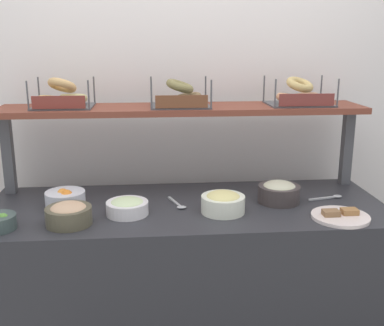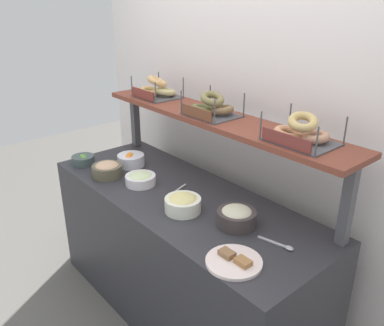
{
  "view_description": "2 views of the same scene",
  "coord_description": "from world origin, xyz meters",
  "px_view_note": "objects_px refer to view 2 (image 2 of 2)",
  "views": [
    {
      "loc": [
        -0.16,
        -2.07,
        1.6
      ],
      "look_at": [
        0.03,
        0.08,
        1.03
      ],
      "focal_mm": 43.8,
      "sensor_mm": 36.0,
      "label": 1
    },
    {
      "loc": [
        1.63,
        -1.3,
        1.93
      ],
      "look_at": [
        -0.0,
        0.09,
        1.03
      ],
      "focal_mm": 37.51,
      "sensor_mm": 36.0,
      "label": 2
    }
  ],
  "objects_px": {
    "bowl_veggie_mix": "(83,160)",
    "serving_spoon_near_plate": "(175,192)",
    "serving_plate_white": "(234,261)",
    "bagel_basket_sesame": "(301,133)",
    "bowl_scallion_spread": "(141,179)",
    "serving_spoon_by_edge": "(281,245)",
    "bowl_hummus": "(107,169)",
    "bagel_basket_poppy": "(211,108)",
    "bowl_fruit_salad": "(131,160)",
    "bowl_egg_salad": "(183,203)",
    "bowl_tuna_salad": "(236,216)",
    "bagel_basket_plain": "(157,90)"
  },
  "relations": [
    {
      "from": "bagel_basket_plain",
      "to": "bowl_tuna_salad",
      "type": "bearing_deg",
      "value": -14.62
    },
    {
      "from": "bagel_basket_sesame",
      "to": "bowl_egg_salad",
      "type": "bearing_deg",
      "value": -140.16
    },
    {
      "from": "bowl_scallion_spread",
      "to": "serving_spoon_by_edge",
      "type": "height_order",
      "value": "bowl_scallion_spread"
    },
    {
      "from": "bowl_scallion_spread",
      "to": "bowl_tuna_salad",
      "type": "xyz_separation_m",
      "value": [
        0.71,
        0.1,
        0.01
      ]
    },
    {
      "from": "bowl_tuna_salad",
      "to": "bowl_hummus",
      "type": "xyz_separation_m",
      "value": [
        -0.95,
        -0.2,
        -0.0
      ]
    },
    {
      "from": "serving_plate_white",
      "to": "serving_spoon_near_plate",
      "type": "xyz_separation_m",
      "value": [
        -0.69,
        0.22,
        -0.0
      ]
    },
    {
      "from": "bagel_basket_sesame",
      "to": "bowl_fruit_salad",
      "type": "bearing_deg",
      "value": -168.25
    },
    {
      "from": "serving_spoon_by_edge",
      "to": "bagel_basket_sesame",
      "type": "bearing_deg",
      "value": 116.33
    },
    {
      "from": "serving_plate_white",
      "to": "serving_spoon_by_edge",
      "type": "relative_size",
      "value": 1.4
    },
    {
      "from": "bowl_veggie_mix",
      "to": "serving_spoon_near_plate",
      "type": "relative_size",
      "value": 0.9
    },
    {
      "from": "bowl_veggie_mix",
      "to": "bagel_basket_poppy",
      "type": "bearing_deg",
      "value": 30.94
    },
    {
      "from": "bowl_fruit_salad",
      "to": "bowl_egg_salad",
      "type": "xyz_separation_m",
      "value": [
        0.72,
        -0.13,
        0.01
      ]
    },
    {
      "from": "bowl_fruit_salad",
      "to": "bowl_tuna_salad",
      "type": "height_order",
      "value": "bowl_tuna_salad"
    },
    {
      "from": "bowl_hummus",
      "to": "serving_spoon_by_edge",
      "type": "xyz_separation_m",
      "value": [
        1.22,
        0.22,
        -0.04
      ]
    },
    {
      "from": "bowl_hummus",
      "to": "bagel_basket_poppy",
      "type": "xyz_separation_m",
      "value": [
        0.5,
        0.44,
        0.43
      ]
    },
    {
      "from": "bowl_egg_salad",
      "to": "bagel_basket_plain",
      "type": "distance_m",
      "value": 0.94
    },
    {
      "from": "bowl_fruit_salad",
      "to": "bagel_basket_sesame",
      "type": "bearing_deg",
      "value": 11.75
    },
    {
      "from": "bowl_scallion_spread",
      "to": "serving_spoon_near_plate",
      "type": "relative_size",
      "value": 1.1
    },
    {
      "from": "bagel_basket_poppy",
      "to": "serving_spoon_by_edge",
      "type": "bearing_deg",
      "value": -16.85
    },
    {
      "from": "bowl_hummus",
      "to": "serving_spoon_by_edge",
      "type": "distance_m",
      "value": 1.24
    },
    {
      "from": "serving_plate_white",
      "to": "serving_spoon_near_plate",
      "type": "distance_m",
      "value": 0.73
    },
    {
      "from": "bowl_egg_salad",
      "to": "bowl_tuna_salad",
      "type": "bearing_deg",
      "value": 21.67
    },
    {
      "from": "bowl_tuna_salad",
      "to": "bagel_basket_sesame",
      "type": "bearing_deg",
      "value": 58.92
    },
    {
      "from": "bowl_veggie_mix",
      "to": "serving_spoon_near_plate",
      "type": "distance_m",
      "value": 0.78
    },
    {
      "from": "bagel_basket_plain",
      "to": "serving_spoon_near_plate",
      "type": "bearing_deg",
      "value": -27.46
    },
    {
      "from": "bowl_tuna_salad",
      "to": "bowl_egg_salad",
      "type": "relative_size",
      "value": 1.01
    },
    {
      "from": "serving_spoon_by_edge",
      "to": "bowl_tuna_salad",
      "type": "bearing_deg",
      "value": -174.73
    },
    {
      "from": "bowl_tuna_salad",
      "to": "serving_spoon_by_edge",
      "type": "distance_m",
      "value": 0.27
    },
    {
      "from": "serving_spoon_by_edge",
      "to": "bagel_basket_plain",
      "type": "bearing_deg",
      "value": 169.32
    },
    {
      "from": "bowl_scallion_spread",
      "to": "bowl_veggie_mix",
      "type": "height_order",
      "value": "bowl_scallion_spread"
    },
    {
      "from": "bowl_hummus",
      "to": "bagel_basket_plain",
      "type": "distance_m",
      "value": 0.64
    },
    {
      "from": "bagel_basket_sesame",
      "to": "serving_plate_white",
      "type": "bearing_deg",
      "value": -83.19
    },
    {
      "from": "serving_spoon_near_plate",
      "to": "bagel_basket_poppy",
      "type": "relative_size",
      "value": 0.58
    },
    {
      "from": "bowl_fruit_salad",
      "to": "bagel_basket_poppy",
      "type": "height_order",
      "value": "bagel_basket_poppy"
    },
    {
      "from": "bowl_hummus",
      "to": "bagel_basket_plain",
      "type": "relative_size",
      "value": 0.67
    },
    {
      "from": "bowl_veggie_mix",
      "to": "serving_spoon_by_edge",
      "type": "xyz_separation_m",
      "value": [
        1.5,
        0.25,
        -0.03
      ]
    },
    {
      "from": "bowl_veggie_mix",
      "to": "bagel_basket_sesame",
      "type": "bearing_deg",
      "value": 18.96
    },
    {
      "from": "bowl_scallion_spread",
      "to": "serving_plate_white",
      "type": "relative_size",
      "value": 0.75
    },
    {
      "from": "bowl_egg_salad",
      "to": "bowl_hummus",
      "type": "height_order",
      "value": "bowl_egg_salad"
    },
    {
      "from": "serving_spoon_near_plate",
      "to": "bagel_basket_plain",
      "type": "height_order",
      "value": "bagel_basket_plain"
    },
    {
      "from": "bowl_tuna_salad",
      "to": "serving_spoon_by_edge",
      "type": "bearing_deg",
      "value": 5.27
    },
    {
      "from": "serving_spoon_near_plate",
      "to": "bagel_basket_sesame",
      "type": "bearing_deg",
      "value": 22.91
    },
    {
      "from": "bowl_scallion_spread",
      "to": "bagel_basket_plain",
      "type": "distance_m",
      "value": 0.66
    },
    {
      "from": "bowl_scallion_spread",
      "to": "bagel_basket_plain",
      "type": "bearing_deg",
      "value": 130.45
    },
    {
      "from": "serving_plate_white",
      "to": "bagel_basket_sesame",
      "type": "xyz_separation_m",
      "value": [
        -0.06,
        0.49,
        0.47
      ]
    },
    {
      "from": "bowl_veggie_mix",
      "to": "serving_spoon_near_plate",
      "type": "xyz_separation_m",
      "value": [
        0.75,
        0.21,
        -0.03
      ]
    },
    {
      "from": "bowl_tuna_salad",
      "to": "bagel_basket_poppy",
      "type": "height_order",
      "value": "bagel_basket_poppy"
    },
    {
      "from": "bowl_fruit_salad",
      "to": "serving_spoon_by_edge",
      "type": "xyz_separation_m",
      "value": [
        1.27,
        0.01,
        -0.04
      ]
    },
    {
      "from": "bowl_fruit_salad",
      "to": "serving_spoon_by_edge",
      "type": "bearing_deg",
      "value": 0.54
    },
    {
      "from": "bowl_scallion_spread",
      "to": "serving_spoon_near_plate",
      "type": "height_order",
      "value": "bowl_scallion_spread"
    }
  ]
}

